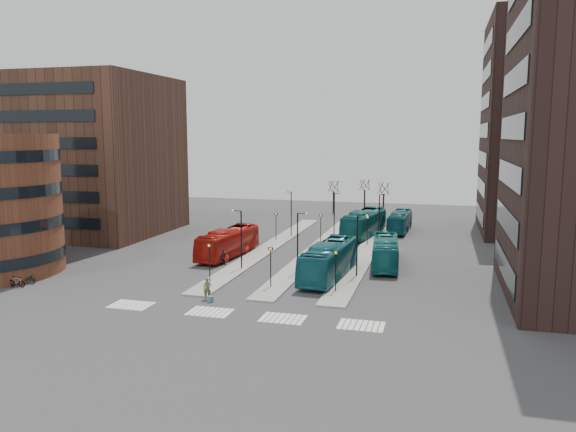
% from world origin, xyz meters
% --- Properties ---
extents(ground, '(160.00, 160.00, 0.00)m').
position_xyz_m(ground, '(0.00, 0.00, 0.00)').
color(ground, '#303033').
rests_on(ground, ground).
extents(island_left, '(2.50, 45.00, 0.15)m').
position_xyz_m(island_left, '(-4.00, 30.00, 0.07)').
color(island_left, gray).
rests_on(island_left, ground).
extents(island_mid, '(2.50, 45.00, 0.15)m').
position_xyz_m(island_mid, '(2.00, 30.00, 0.07)').
color(island_mid, gray).
rests_on(island_mid, ground).
extents(island_right, '(2.50, 45.00, 0.15)m').
position_xyz_m(island_right, '(8.00, 30.00, 0.07)').
color(island_right, gray).
rests_on(island_right, ground).
extents(suitcase, '(0.51, 0.47, 0.52)m').
position_xyz_m(suitcase, '(-2.00, 6.44, 0.26)').
color(suitcase, '#1C269E').
rests_on(suitcase, ground).
extents(red_bus, '(3.76, 11.82, 3.24)m').
position_xyz_m(red_bus, '(-7.05, 23.61, 1.62)').
color(red_bus, '#AA150D').
rests_on(red_bus, ground).
extents(teal_bus_a, '(3.80, 12.68, 3.48)m').
position_xyz_m(teal_bus_a, '(6.00, 17.19, 1.74)').
color(teal_bus_a, '#145C68').
rests_on(teal_bus_a, ground).
extents(teal_bus_b, '(4.90, 13.15, 3.58)m').
position_xyz_m(teal_bus_b, '(6.24, 40.99, 1.79)').
color(teal_bus_b, '#125D5D').
rests_on(teal_bus_b, ground).
extents(teal_bus_c, '(3.60, 11.21, 3.07)m').
position_xyz_m(teal_bus_c, '(10.84, 23.63, 1.53)').
color(teal_bus_c, '#15686C').
rests_on(teal_bus_c, ground).
extents(teal_bus_d, '(2.98, 10.59, 2.92)m').
position_xyz_m(teal_bus_d, '(10.77, 45.89, 1.46)').
color(teal_bus_d, '#12525E').
rests_on(teal_bus_d, ground).
extents(traveller, '(0.80, 0.65, 1.88)m').
position_xyz_m(traveller, '(-2.53, 7.10, 0.94)').
color(traveller, brown).
rests_on(traveller, ground).
extents(commuter_a, '(0.92, 0.77, 1.71)m').
position_xyz_m(commuter_a, '(-6.18, 19.59, 0.86)').
color(commuter_a, black).
rests_on(commuter_a, ground).
extents(commuter_b, '(0.43, 1.04, 1.77)m').
position_xyz_m(commuter_b, '(3.76, 15.70, 0.88)').
color(commuter_b, black).
rests_on(commuter_b, ground).
extents(commuter_c, '(1.18, 1.22, 1.68)m').
position_xyz_m(commuter_c, '(4.74, 17.00, 0.84)').
color(commuter_c, black).
rests_on(commuter_c, ground).
extents(bicycle_near, '(1.62, 0.59, 0.85)m').
position_xyz_m(bicycle_near, '(-21.00, 7.31, 0.42)').
color(bicycle_near, gray).
rests_on(bicycle_near, ground).
extents(bicycle_mid, '(1.74, 0.60, 1.03)m').
position_xyz_m(bicycle_mid, '(-21.00, 6.06, 0.51)').
color(bicycle_mid, gray).
rests_on(bicycle_mid, ground).
extents(bicycle_far, '(1.86, 0.84, 0.94)m').
position_xyz_m(bicycle_far, '(-21.00, 7.58, 0.47)').
color(bicycle_far, gray).
rests_on(bicycle_far, ground).
extents(crosswalk_stripes, '(22.35, 2.40, 0.01)m').
position_xyz_m(crosswalk_stripes, '(1.75, 4.00, 0.01)').
color(crosswalk_stripes, silver).
rests_on(crosswalk_stripes, ground).
extents(office_block, '(25.00, 20.12, 22.00)m').
position_xyz_m(office_block, '(-34.00, 33.98, 11.00)').
color(office_block, '#4E3124').
rests_on(office_block, ground).
extents(tower_far, '(20.12, 20.00, 30.00)m').
position_xyz_m(tower_far, '(31.98, 50.00, 15.00)').
color(tower_far, black).
rests_on(tower_far, ground).
extents(sign_poles, '(12.45, 22.12, 3.65)m').
position_xyz_m(sign_poles, '(1.60, 23.00, 2.41)').
color(sign_poles, black).
rests_on(sign_poles, ground).
extents(lamp_posts, '(14.04, 20.24, 6.12)m').
position_xyz_m(lamp_posts, '(2.64, 28.00, 3.58)').
color(lamp_posts, black).
rests_on(lamp_posts, ground).
extents(bare_trees, '(10.97, 8.14, 5.90)m').
position_xyz_m(bare_trees, '(2.67, 62.67, 2.72)').
color(bare_trees, black).
rests_on(bare_trees, ground).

